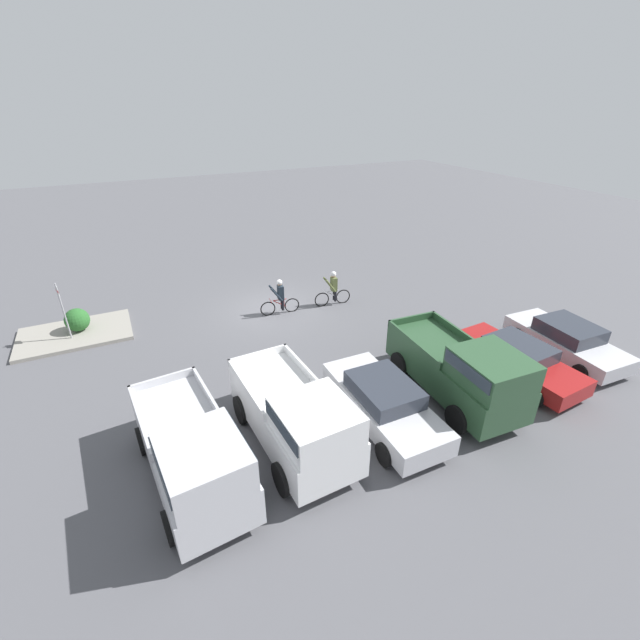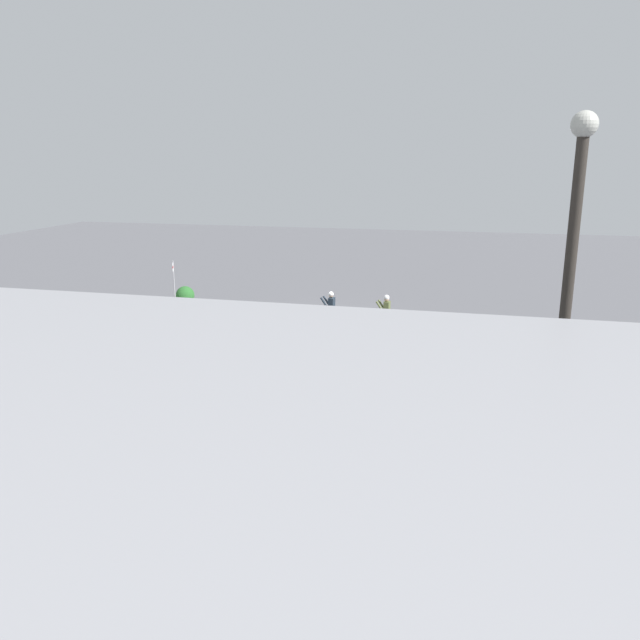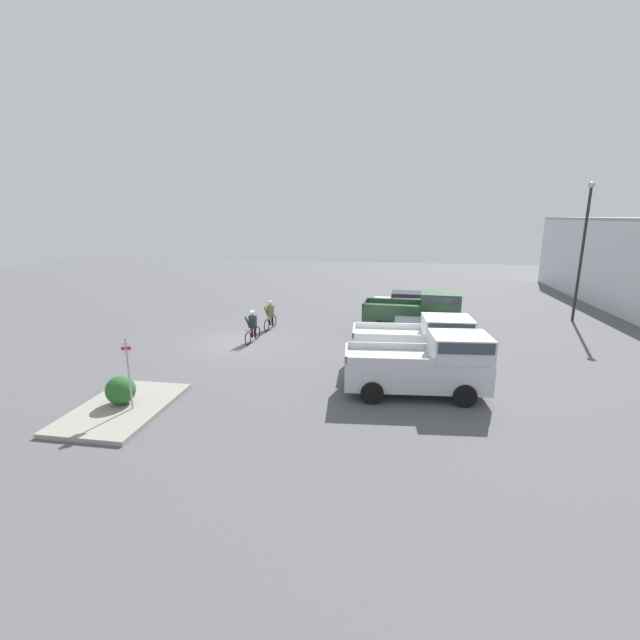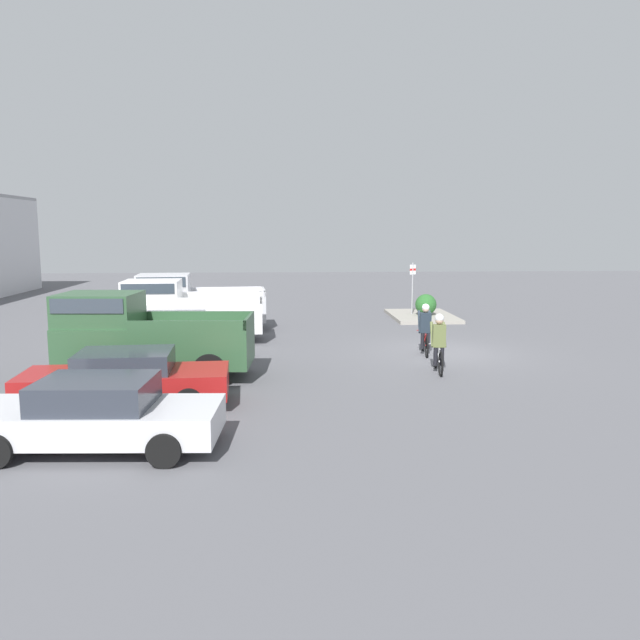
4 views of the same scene
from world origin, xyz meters
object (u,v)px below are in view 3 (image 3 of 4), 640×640
at_px(cyclist_0, 253,326).
at_px(sedan_0, 407,302).
at_px(fire_lane_sign, 128,369).
at_px(shrub, 121,390).
at_px(cyclist_1, 270,314).
at_px(pickup_truck_0, 418,312).
at_px(sedan_2, 416,334).
at_px(lamppost, 583,244).
at_px(pickup_truck_1, 419,342).
at_px(sedan_1, 411,311).
at_px(pickup_truck_2, 427,364).

bearing_deg(cyclist_0, sedan_0, 136.40).
xyz_separation_m(fire_lane_sign, shrub, (-0.30, -0.58, -0.90)).
bearing_deg(cyclist_1, pickup_truck_0, 91.85).
distance_m(sedan_2, lamppost, 12.98).
height_order(pickup_truck_0, cyclist_0, pickup_truck_0).
xyz_separation_m(cyclist_0, lamppost, (-7.46, 18.14, 3.89)).
relative_size(cyclist_1, lamppost, 0.22).
bearing_deg(lamppost, pickup_truck_0, -64.58).
distance_m(pickup_truck_0, pickup_truck_1, 5.56).
height_order(pickup_truck_1, fire_lane_sign, fire_lane_sign).
bearing_deg(cyclist_0, fire_lane_sign, -9.16).
xyz_separation_m(sedan_2, pickup_truck_1, (2.78, -0.05, 0.44)).
height_order(sedan_1, shrub, sedan_1).
bearing_deg(cyclist_1, shrub, -11.32).
height_order(cyclist_1, lamppost, lamppost).
bearing_deg(cyclist_0, pickup_truck_0, 108.65).
distance_m(sedan_2, cyclist_1, 8.40).
relative_size(pickup_truck_1, fire_lane_sign, 1.94).
bearing_deg(sedan_2, sedan_0, -178.96).
bearing_deg(fire_lane_sign, sedan_0, 150.95).
bearing_deg(fire_lane_sign, pickup_truck_2, 107.59).
bearing_deg(shrub, pickup_truck_1, 118.69).
height_order(sedan_2, shrub, sedan_2).
height_order(pickup_truck_2, shrub, pickup_truck_2).
distance_m(pickup_truck_1, pickup_truck_2, 2.78).
bearing_deg(pickup_truck_2, shrub, -74.89).
xyz_separation_m(sedan_0, pickup_truck_1, (11.18, 0.10, 0.50)).
bearing_deg(cyclist_0, pickup_truck_1, 71.74).
bearing_deg(sedan_1, sedan_2, -0.01).
distance_m(cyclist_1, fire_lane_sign, 11.27).
bearing_deg(sedan_0, sedan_2, 1.04).
bearing_deg(shrub, cyclist_0, 166.66).
relative_size(pickup_truck_0, cyclist_1, 2.91).
height_order(sedan_1, pickup_truck_0, pickup_truck_0).
height_order(pickup_truck_1, cyclist_0, pickup_truck_1).
relative_size(pickup_truck_1, cyclist_1, 2.77).
bearing_deg(sedan_1, fire_lane_sign, -34.03).
distance_m(cyclist_1, shrub, 11.05).
relative_size(sedan_1, fire_lane_sign, 1.84).
xyz_separation_m(lamppost, shrub, (15.70, -20.10, -4.09)).
xyz_separation_m(pickup_truck_0, sedan_2, (2.77, -0.23, -0.48)).
distance_m(pickup_truck_2, cyclist_1, 11.42).
bearing_deg(pickup_truck_1, sedan_2, 178.96).
xyz_separation_m(pickup_truck_1, pickup_truck_2, (2.78, 0.10, -0.01)).
xyz_separation_m(pickup_truck_0, fire_lane_sign, (11.40, -9.84, 0.32)).
bearing_deg(shrub, pickup_truck_2, 105.11).
xyz_separation_m(sedan_0, pickup_truck_2, (13.97, 0.20, 0.50)).
bearing_deg(lamppost, fire_lane_sign, -50.66).
relative_size(sedan_0, sedan_2, 0.97).
xyz_separation_m(pickup_truck_0, pickup_truck_1, (5.56, -0.28, -0.04)).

